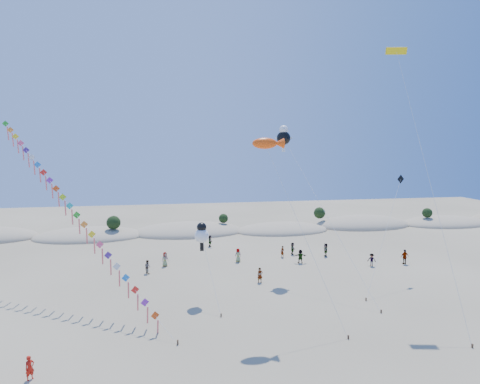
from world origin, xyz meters
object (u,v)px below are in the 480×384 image
object	(u,v)px
fish_kite	(268,144)
parafoil_kite	(398,58)
kite_train	(67,203)
flyer_foreground	(30,368)

from	to	relation	value
fish_kite	parafoil_kite	size ratio (longest dim) A/B	0.64
kite_train	parafoil_kite	size ratio (longest dim) A/B	0.91
fish_kite	flyer_foreground	distance (m)	23.22
kite_train	flyer_foreground	distance (m)	16.90
fish_kite	parafoil_kite	world-z (taller)	parafoil_kite
fish_kite	flyer_foreground	size ratio (longest dim) A/B	9.82
kite_train	flyer_foreground	world-z (taller)	kite_train
kite_train	parafoil_kite	xyz separation A→B (m)	(31.58, -3.92, 13.84)
kite_train	flyer_foreground	xyz separation A→B (m)	(0.86, -14.62, -8.44)
kite_train	fish_kite	world-z (taller)	kite_train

